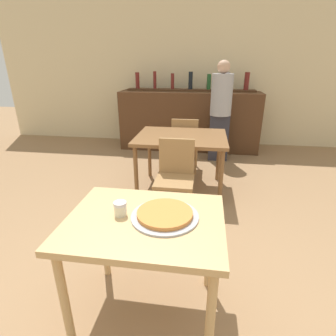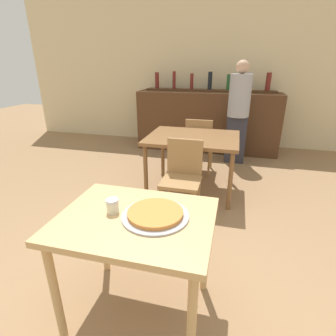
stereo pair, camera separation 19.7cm
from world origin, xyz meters
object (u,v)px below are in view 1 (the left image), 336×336
(pizza_tray, at_px, (165,215))
(cheese_shaker, at_px, (120,209))
(chair_far_side_back, at_px, (185,141))
(chair_far_side_front, at_px, (175,173))
(person_standing, at_px, (221,109))

(pizza_tray, xyz_separation_m, cheese_shaker, (-0.26, -0.02, 0.03))
(chair_far_side_back, bearing_deg, pizza_tray, 91.93)
(chair_far_side_back, xyz_separation_m, pizza_tray, (0.08, -2.48, 0.27))
(chair_far_side_front, bearing_deg, cheese_shaker, -98.06)
(chair_far_side_front, distance_m, pizza_tray, 1.27)
(chair_far_side_front, height_order, cheese_shaker, chair_far_side_front)
(chair_far_side_back, xyz_separation_m, person_standing, (0.52, 0.64, 0.39))
(pizza_tray, bearing_deg, chair_far_side_back, 91.93)
(chair_far_side_back, distance_m, cheese_shaker, 2.52)
(cheese_shaker, xyz_separation_m, person_standing, (0.70, 3.14, 0.09))
(chair_far_side_front, xyz_separation_m, chair_far_side_back, (0.00, 1.24, 0.00))
(chair_far_side_front, distance_m, cheese_shaker, 1.31)
(person_standing, bearing_deg, chair_far_side_front, -105.54)
(chair_far_side_front, height_order, person_standing, person_standing)
(pizza_tray, distance_m, person_standing, 3.15)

